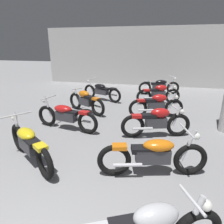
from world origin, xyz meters
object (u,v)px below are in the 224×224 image
object	(u,v)px
motorcycle_left_row_4	(101,91)
motorcycle_right_row_5	(159,86)
motorcycle_right_row_3	(156,105)
motorcycle_right_row_1	(153,155)
motorcycle_left_row_1	(29,143)
motorcycle_right_row_4	(159,94)
motorcycle_right_row_2	(156,122)
motorcycle_left_row_3	(86,101)
motorcycle_left_row_2	(66,115)

from	to	relation	value
motorcycle_left_row_4	motorcycle_right_row_5	bearing A→B (deg)	35.91
motorcycle_left_row_4	motorcycle_right_row_3	distance (m)	3.17
motorcycle_right_row_1	motorcycle_left_row_1	bearing A→B (deg)	-176.28
motorcycle_right_row_1	motorcycle_right_row_3	world-z (taller)	motorcycle_right_row_1
motorcycle_right_row_1	motorcycle_right_row_4	bearing A→B (deg)	90.42
motorcycle_right_row_5	motorcycle_right_row_3	bearing A→B (deg)	-90.26
motorcycle_left_row_1	motorcycle_right_row_3	distance (m)	4.48
motorcycle_left_row_1	motorcycle_right_row_1	world-z (taller)	same
motorcycle_right_row_2	motorcycle_right_row_4	world-z (taller)	same
motorcycle_right_row_1	motorcycle_right_row_2	size ratio (longest dim) A/B	1.11
motorcycle_left_row_3	motorcycle_right_row_4	size ratio (longest dim) A/B	0.95
motorcycle_right_row_1	motorcycle_right_row_3	xyz separation A→B (m)	(-0.07, 3.49, 0.01)
motorcycle_right_row_2	motorcycle_right_row_5	world-z (taller)	motorcycle_right_row_5
motorcycle_right_row_1	motorcycle_right_row_2	distance (m)	1.82
motorcycle_right_row_1	motorcycle_right_row_3	size ratio (longest dim) A/B	1.11
motorcycle_right_row_5	motorcycle_right_row_4	bearing A→B (deg)	-89.60
motorcycle_left_row_3	motorcycle_right_row_2	distance (m)	3.14
motorcycle_left_row_4	motorcycle_right_row_4	xyz separation A→B (m)	(2.63, 0.00, 0.01)
motorcycle_right_row_4	motorcycle_right_row_3	bearing A→B (deg)	-90.95
motorcycle_left_row_4	motorcycle_right_row_2	xyz separation A→B (m)	(2.65, -3.49, 0.01)
motorcycle_right_row_4	motorcycle_right_row_5	xyz separation A→B (m)	(-0.01, 1.89, -0.01)
motorcycle_left_row_4	motorcycle_right_row_3	size ratio (longest dim) A/B	1.07
motorcycle_left_row_3	motorcycle_right_row_5	distance (m)	4.63
motorcycle_right_row_1	motorcycle_right_row_5	world-z (taller)	same
motorcycle_left_row_1	motorcycle_right_row_1	size ratio (longest dim) A/B	0.88
motorcycle_left_row_2	motorcycle_right_row_2	xyz separation A→B (m)	(2.69, 0.12, 0.01)
motorcycle_left_row_2	motorcycle_right_row_5	size ratio (longest dim) A/B	1.02
motorcycle_right_row_4	motorcycle_left_row_2	bearing A→B (deg)	-126.37
motorcycle_right_row_3	motorcycle_right_row_2	bearing A→B (deg)	-88.07
motorcycle_left_row_2	motorcycle_right_row_4	distance (m)	4.49
motorcycle_left_row_1	motorcycle_left_row_2	size ratio (longest dim) A/B	0.86
motorcycle_right_row_3	motorcycle_right_row_4	distance (m)	1.82
motorcycle_left_row_3	motorcycle_right_row_3	size ratio (longest dim) A/B	0.93
motorcycle_left_row_4	motorcycle_right_row_1	bearing A→B (deg)	-63.34
motorcycle_left_row_3	motorcycle_right_row_2	world-z (taller)	same
motorcycle_left_row_4	motorcycle_right_row_1	distance (m)	5.94
motorcycle_left_row_1	motorcycle_right_row_5	distance (m)	7.81
motorcycle_left_row_2	motorcycle_right_row_2	distance (m)	2.69
motorcycle_left_row_2	motorcycle_right_row_2	size ratio (longest dim) A/B	1.13
motorcycle_left_row_3	motorcycle_right_row_3	distance (m)	2.65
motorcycle_left_row_1	motorcycle_left_row_4	world-z (taller)	same
motorcycle_right_row_1	motorcycle_right_row_2	xyz separation A→B (m)	(-0.01, 1.82, 0.01)
motorcycle_left_row_3	motorcycle_right_row_4	world-z (taller)	same
motorcycle_left_row_4	motorcycle_right_row_2	bearing A→B (deg)	-52.74
motorcycle_left_row_3	motorcycle_right_row_2	xyz separation A→B (m)	(2.71, -1.60, 0.00)
motorcycle_left_row_4	motorcycle_right_row_5	distance (m)	3.23
motorcycle_left_row_4	motorcycle_left_row_2	bearing A→B (deg)	-90.56
motorcycle_left_row_2	motorcycle_right_row_4	world-z (taller)	motorcycle_left_row_2
motorcycle_left_row_3	motorcycle_left_row_2	bearing A→B (deg)	-89.38
motorcycle_left_row_1	motorcycle_right_row_1	bearing A→B (deg)	3.72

